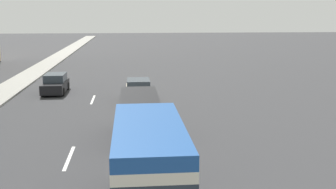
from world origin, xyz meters
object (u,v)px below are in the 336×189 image
at_px(car_second, 55,84).
at_px(car_fourth, 138,90).
at_px(minibus_lead, 149,164).
at_px(van_third, 139,114).

height_order(car_second, car_fourth, car_fourth).
height_order(minibus_lead, van_third, minibus_lead).
bearing_deg(minibus_lead, car_second, 17.46).
distance_m(minibus_lead, van_third, 7.90).
height_order(minibus_lead, car_second, minibus_lead).
height_order(van_third, car_fourth, van_third).
bearing_deg(van_third, car_second, 26.25).
xyz_separation_m(minibus_lead, van_third, (7.89, 0.11, -0.30)).
xyz_separation_m(minibus_lead, car_second, (21.17, 6.66, -0.90)).
distance_m(van_third, car_fourth, 9.58).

